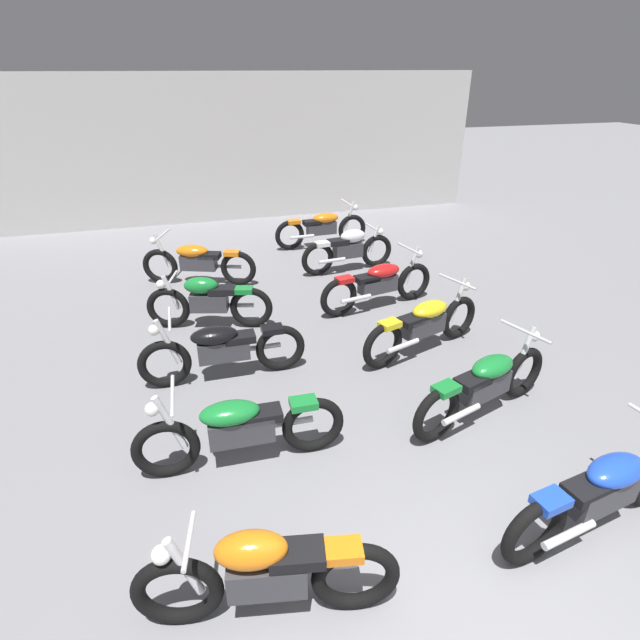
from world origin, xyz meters
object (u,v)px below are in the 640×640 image
Objects in this scene: motorcycle_left_row_0 at (266,573)px; motorcycle_left_row_4 at (198,261)px; motorcycle_right_row_3 at (379,283)px; motorcycle_left_row_2 at (222,348)px; motorcycle_right_row_5 at (322,227)px; motorcycle_left_row_3 at (208,301)px; motorcycle_left_row_1 at (240,428)px; motorcycle_right_row_2 at (424,323)px; motorcycle_right_row_0 at (603,491)px; motorcycle_right_row_4 at (348,249)px; motorcycle_right_row_1 at (485,384)px.

motorcycle_left_row_0 is 6.72m from motorcycle_left_row_4.
motorcycle_left_row_4 and motorcycle_right_row_3 have the same top height.
motorcycle_left_row_2 is 3.38m from motorcycle_left_row_4.
motorcycle_right_row_5 reaches higher than motorcycle_left_row_0.
motorcycle_left_row_3 is at bearing 178.80° from motorcycle_right_row_3.
motorcycle_right_row_2 is (2.84, 1.57, 0.00)m from motorcycle_left_row_1.
motorcycle_left_row_1 is 1.04× the size of motorcycle_right_row_2.
motorcycle_right_row_2 is at bearing -1.88° from motorcycle_left_row_2.
motorcycle_right_row_2 is at bearing -29.41° from motorcycle_left_row_3.
motorcycle_left_row_1 and motorcycle_right_row_0 have the same top height.
motorcycle_right_row_1 is at bearing -90.23° from motorcycle_right_row_4.
motorcycle_left_row_3 is at bearing 90.78° from motorcycle_left_row_1.
motorcycle_left_row_2 is 1.00× the size of motorcycle_right_row_0.
motorcycle_right_row_0 is (2.94, -0.03, -0.01)m from motorcycle_left_row_0.
motorcycle_right_row_0 is at bearing -59.09° from motorcycle_left_row_3.
motorcycle_right_row_2 is at bearing -49.89° from motorcycle_left_row_4.
motorcycle_right_row_4 is (2.90, 6.58, 0.00)m from motorcycle_left_row_0.
motorcycle_right_row_3 reaches higher than motorcycle_right_row_4.
motorcycle_right_row_5 is (2.82, 8.21, -0.01)m from motorcycle_left_row_0.
motorcycle_right_row_5 is (2.77, 6.52, 0.00)m from motorcycle_left_row_1.
motorcycle_right_row_3 is (-0.06, 1.57, 0.00)m from motorcycle_right_row_2.
motorcycle_left_row_3 is 0.89× the size of motorcycle_right_row_5.
motorcycle_left_row_3 and motorcycle_right_row_4 have the same top height.
motorcycle_left_row_4 and motorcycle_right_row_1 have the same top height.
motorcycle_left_row_0 is at bearing -89.69° from motorcycle_left_row_4.
motorcycle_right_row_5 is at bearing 90.83° from motorcycle_right_row_0.
motorcycle_right_row_2 is 0.96× the size of motorcycle_right_row_5.
motorcycle_left_row_3 is 5.72m from motorcycle_right_row_0.
motorcycle_left_row_3 is at bearing 120.91° from motorcycle_right_row_0.
motorcycle_right_row_5 is (-0.12, 8.24, 0.00)m from motorcycle_right_row_0.
motorcycle_right_row_4 is (0.07, 1.77, 0.01)m from motorcycle_right_row_3.
motorcycle_left_row_3 is 4.36m from motorcycle_right_row_5.
motorcycle_left_row_0 is 3.34m from motorcycle_left_row_2.
motorcycle_left_row_2 is 2.84m from motorcycle_right_row_2.
motorcycle_right_row_4 is at bearing 89.77° from motorcycle_right_row_1.
motorcycle_right_row_2 reaches higher than motorcycle_right_row_4.
motorcycle_left_row_2 reaches higher than motorcycle_left_row_0.
motorcycle_right_row_0 is 1.72m from motorcycle_right_row_1.
motorcycle_right_row_1 is (2.88, 1.69, -0.01)m from motorcycle_left_row_0.
motorcycle_right_row_4 is at bearing 66.26° from motorcycle_left_row_0.
motorcycle_right_row_0 is 0.99× the size of motorcycle_right_row_5.
motorcycle_right_row_0 is (2.98, -6.75, 0.00)m from motorcycle_left_row_4.
motorcycle_left_row_2 reaches higher than motorcycle_left_row_3.
motorcycle_left_row_3 is at bearing 150.59° from motorcycle_right_row_2.
motorcycle_left_row_0 is at bearing -108.98° from motorcycle_right_row_5.
motorcycle_right_row_3 is at bearing 91.36° from motorcycle_right_row_0.
motorcycle_left_row_1 and motorcycle_right_row_2 have the same top height.
motorcycle_right_row_4 is 0.91× the size of motorcycle_right_row_5.
motorcycle_right_row_2 is (2.83, -0.09, 0.00)m from motorcycle_left_row_2.
motorcycle_left_row_1 and motorcycle_left_row_2 have the same top height.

